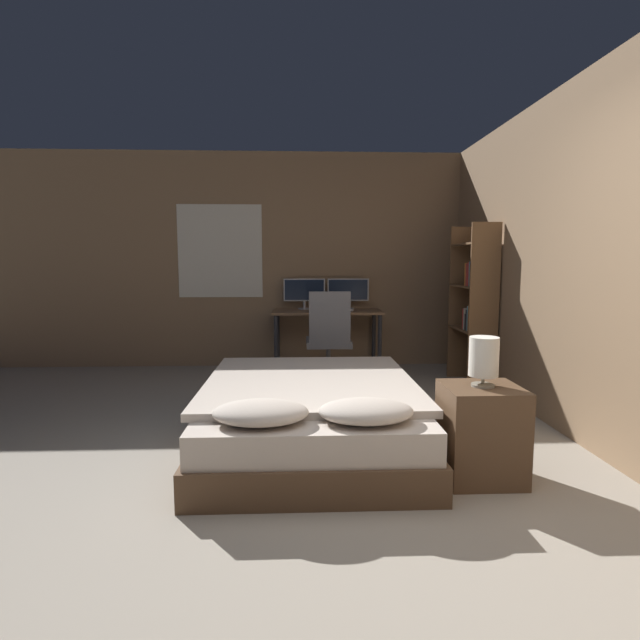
% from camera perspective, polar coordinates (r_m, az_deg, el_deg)
% --- Properties ---
extents(ground_plane, '(20.00, 20.00, 0.00)m').
position_cam_1_polar(ground_plane, '(2.72, 4.20, -22.76)').
color(ground_plane, '#9E9384').
extents(wall_back, '(12.00, 0.08, 2.70)m').
position_cam_1_polar(wall_back, '(6.42, -0.06, 6.81)').
color(wall_back, '#8E7051').
rests_on(wall_back, ground_plane).
extents(wall_side_right, '(0.06, 12.00, 2.70)m').
position_cam_1_polar(wall_side_right, '(4.38, 26.09, 6.20)').
color(wall_side_right, '#8E7051').
rests_on(wall_side_right, ground_plane).
extents(bed, '(1.53, 2.02, 0.54)m').
position_cam_1_polar(bed, '(3.69, -1.09, -10.67)').
color(bed, brown).
rests_on(bed, ground_plane).
extents(nightstand, '(0.46, 0.43, 0.58)m').
position_cam_1_polar(nightstand, '(3.29, 17.91, -12.15)').
color(nightstand, brown).
rests_on(nightstand, ground_plane).
extents(bedside_lamp, '(0.18, 0.18, 0.30)m').
position_cam_1_polar(bedside_lamp, '(3.17, 18.21, -4.11)').
color(bedside_lamp, gray).
rests_on(bedside_lamp, nightstand).
extents(desk, '(1.33, 0.57, 0.74)m').
position_cam_1_polar(desk, '(6.11, 0.81, 0.14)').
color(desk, '#846042').
rests_on(desk, ground_plane).
extents(monitor_left, '(0.52, 0.16, 0.38)m').
position_cam_1_polar(monitor_left, '(6.26, -1.80, 3.29)').
color(monitor_left, '#B7B7BC').
rests_on(monitor_left, desk).
extents(monitor_right, '(0.52, 0.16, 0.38)m').
position_cam_1_polar(monitor_right, '(6.29, 3.23, 3.30)').
color(monitor_right, '#B7B7BC').
rests_on(monitor_right, desk).
extents(keyboard, '(0.36, 0.13, 0.02)m').
position_cam_1_polar(keyboard, '(5.92, 0.92, 1.02)').
color(keyboard, '#B7B7BC').
rests_on(keyboard, desk).
extents(computer_mouse, '(0.07, 0.05, 0.04)m').
position_cam_1_polar(computer_mouse, '(5.94, 3.52, 1.11)').
color(computer_mouse, '#B7B7BC').
rests_on(computer_mouse, desk).
extents(office_chair, '(0.52, 0.52, 1.03)m').
position_cam_1_polar(office_chair, '(5.38, 1.01, -3.10)').
color(office_chair, black).
rests_on(office_chair, ground_plane).
extents(bookshelf, '(0.30, 0.70, 1.73)m').
position_cam_1_polar(bookshelf, '(5.56, 17.29, 2.34)').
color(bookshelf, brown).
rests_on(bookshelf, ground_plane).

